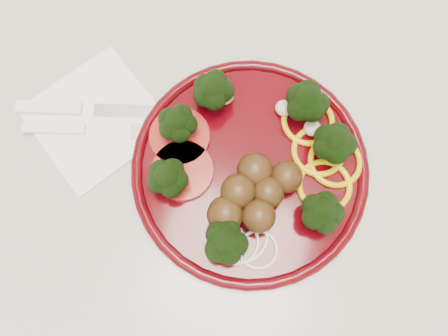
% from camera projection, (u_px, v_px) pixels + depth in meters
% --- Properties ---
extents(counter, '(2.40, 0.60, 0.90)m').
position_uv_depth(counter, '(149.00, 192.00, 0.99)').
color(counter, beige).
rests_on(counter, ground).
extents(plate, '(0.29, 0.29, 0.06)m').
position_uv_depth(plate, '(251.00, 167.00, 0.52)').
color(plate, '#3F0207').
rests_on(plate, counter).
extents(napkin, '(0.21, 0.21, 0.00)m').
position_uv_depth(napkin, '(96.00, 119.00, 0.56)').
color(napkin, white).
rests_on(napkin, counter).
extents(knife, '(0.21, 0.06, 0.01)m').
position_uv_depth(knife, '(77.00, 109.00, 0.55)').
color(knife, silver).
rests_on(knife, napkin).
extents(fork, '(0.19, 0.05, 0.01)m').
position_uv_depth(fork, '(72.00, 129.00, 0.55)').
color(fork, white).
rests_on(fork, napkin).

